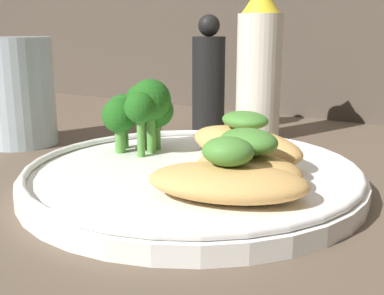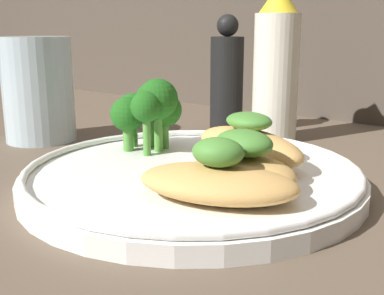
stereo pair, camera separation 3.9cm
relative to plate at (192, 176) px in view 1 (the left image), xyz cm
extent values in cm
cube|color=brown|center=(0.00, 0.00, -1.49)|extent=(180.00, 180.00, 1.00)
cylinder|color=white|center=(0.00, 0.00, -0.29)|extent=(27.78, 27.78, 1.40)
torus|color=white|center=(0.00, 0.00, 0.71)|extent=(27.18, 27.18, 0.60)
ellipsoid|color=tan|center=(5.46, -4.19, 1.59)|extent=(12.53, 9.42, 2.36)
ellipsoid|color=#478433|center=(5.46, -4.19, 3.76)|extent=(4.29, 3.84, 1.99)
ellipsoid|color=tan|center=(5.37, -0.78, 1.59)|extent=(9.41, 7.21, 2.35)
ellipsoid|color=#478433|center=(5.37, -0.78, 3.73)|extent=(5.06, 4.29, 1.94)
ellipsoid|color=tan|center=(2.33, 4.93, 1.89)|extent=(12.89, 8.31, 2.96)
ellipsoid|color=#478433|center=(2.33, 4.93, 4.11)|extent=(5.21, 4.63, 1.48)
cylinder|color=#4C8E38|center=(-6.45, 3.15, 2.25)|extent=(0.82, 0.82, 3.68)
sphere|color=#1E5B19|center=(-6.45, 3.15, 5.42)|extent=(3.80, 3.80, 3.80)
cylinder|color=#4C8E38|center=(-6.74, 4.46, 1.74)|extent=(0.70, 0.70, 2.65)
sphere|color=#1E5B19|center=(-6.74, 4.46, 4.21)|extent=(3.28, 3.28, 3.28)
cylinder|color=#4C8E38|center=(-8.17, 4.12, 2.20)|extent=(0.72, 0.72, 3.59)
sphere|color=#1E5B19|center=(-8.17, 4.12, 5.10)|extent=(3.15, 3.15, 3.15)
cylinder|color=#4C8E38|center=(-9.71, 3.10, 1.67)|extent=(0.85, 0.85, 2.52)
sphere|color=#1E5B19|center=(-9.71, 3.10, 4.07)|extent=(3.25, 3.25, 3.25)
cylinder|color=#4C8E38|center=(-8.90, 1.59, 1.61)|extent=(0.97, 0.97, 2.41)
sphere|color=#1E5B19|center=(-8.90, 1.59, 3.95)|extent=(3.23, 3.23, 3.23)
cylinder|color=#4C8E38|center=(-6.33, 1.43, 2.18)|extent=(0.71, 0.71, 3.54)
sphere|color=#1E5B19|center=(-6.33, 1.43, 4.94)|extent=(2.85, 2.85, 2.85)
cylinder|color=silver|center=(-3.00, 19.46, 6.18)|extent=(5.16, 5.16, 14.35)
cylinder|color=black|center=(-9.67, 19.46, 4.88)|extent=(4.03, 4.03, 11.75)
sphere|color=black|center=(-9.67, 19.46, 12.07)|extent=(2.62, 2.62, 2.62)
cylinder|color=silver|center=(-24.45, 2.81, 4.93)|extent=(7.98, 7.98, 11.85)
camera|label=1|loc=(19.93, -32.11, 11.93)|focal=45.00mm
camera|label=2|loc=(23.12, -29.89, 11.93)|focal=45.00mm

